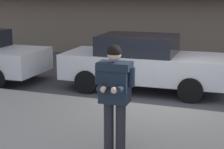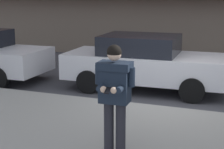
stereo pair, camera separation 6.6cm
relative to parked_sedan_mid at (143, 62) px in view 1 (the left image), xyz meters
The scene contains 4 objects.
ground_plane 2.02m from the parked_sedan_mid, 57.16° to the right, with size 80.00×80.00×0.00m, color #3D3D42.
curb_paint_line 2.63m from the parked_sedan_mid, 36.97° to the right, with size 28.00×0.12×0.01m, color silver.
parked_sedan_mid is the anchor object (origin of this frame).
man_texting_on_phone 4.70m from the parked_sedan_mid, 79.79° to the right, with size 0.65×0.59×1.81m.
Camera 1 is at (1.75, -8.37, 2.75)m, focal length 60.00 mm.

